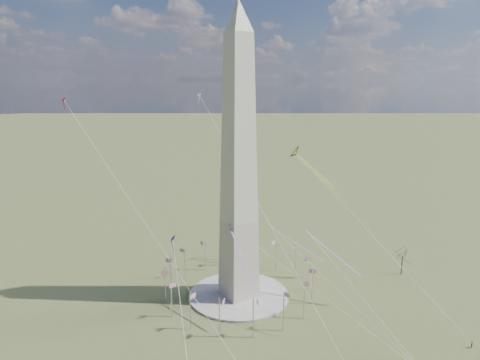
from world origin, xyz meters
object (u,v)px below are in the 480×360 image
washington_monument (239,166)px  person_east (472,345)px  kite_delta_black (297,154)px  tree_near (403,255)px

washington_monument → person_east: washington_monument is taller
person_east → kite_delta_black: 88.73m
washington_monument → person_east: 88.24m
tree_near → kite_delta_black: size_ratio=0.60×
tree_near → kite_delta_black: (-27.67, 33.66, 38.05)m
tree_near → kite_delta_black: bearing=129.4°
washington_monument → tree_near: 78.29m
kite_delta_black → washington_monument: bearing=-4.5°
tree_near → kite_delta_black: kite_delta_black is taller
tree_near → washington_monument: bearing=162.9°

